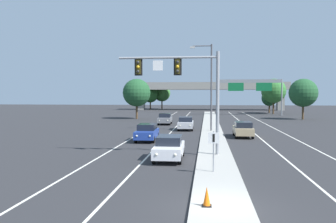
{
  "coord_description": "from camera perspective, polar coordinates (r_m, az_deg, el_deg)",
  "views": [
    {
      "loc": [
        -0.56,
        -13.42,
        4.37
      ],
      "look_at": [
        -3.2,
        10.36,
        3.2
      ],
      "focal_mm": 37.86,
      "sensor_mm": 36.0,
      "label": 1
    }
  ],
  "objects": [
    {
      "name": "ground_plane",
      "position": [
        14.12,
        8.6,
        -15.25
      ],
      "size": [
        260.0,
        260.0,
        0.0
      ],
      "primitive_type": "plane",
      "color": "#28282B"
    },
    {
      "name": "median_island",
      "position": [
        31.72,
        7.32,
        -5.01
      ],
      "size": [
        2.4,
        110.0,
        0.15
      ],
      "primitive_type": "cube",
      "color": "#9E9B93",
      "rests_on": "ground"
    },
    {
      "name": "lane_stripe_oncoming_center",
      "position": [
        38.89,
        0.18,
        -3.65
      ],
      "size": [
        0.14,
        100.0,
        0.01
      ],
      "primitive_type": "cube",
      "color": "silver",
      "rests_on": "ground"
    },
    {
      "name": "lane_stripe_receding_center",
      "position": [
        39.02,
        14.07,
        -3.71
      ],
      "size": [
        0.14,
        100.0,
        0.01
      ],
      "primitive_type": "cube",
      "color": "silver",
      "rests_on": "ground"
    },
    {
      "name": "edge_stripe_left",
      "position": [
        39.38,
        -4.61,
        -3.58
      ],
      "size": [
        0.14,
        100.0,
        0.01
      ],
      "primitive_type": "cube",
      "color": "silver",
      "rests_on": "ground"
    },
    {
      "name": "edge_stripe_right",
      "position": [
        39.6,
        18.82,
        -3.68
      ],
      "size": [
        0.14,
        100.0,
        0.01
      ],
      "primitive_type": "cube",
      "color": "silver",
      "rests_on": "ground"
    },
    {
      "name": "overhead_signal_mast",
      "position": [
        24.98,
        2.8,
        4.99
      ],
      "size": [
        7.13,
        0.44,
        7.2
      ],
      "color": "gray",
      "rests_on": "median_island"
    },
    {
      "name": "median_sign_post",
      "position": [
        19.47,
        7.36,
        -5.44
      ],
      "size": [
        0.6,
        0.1,
        2.2
      ],
      "color": "gray",
      "rests_on": "median_island"
    },
    {
      "name": "street_lamp_median",
      "position": [
        41.36,
        6.69,
        4.75
      ],
      "size": [
        2.58,
        0.28,
        10.0
      ],
      "color": "#4C4C51",
      "rests_on": "median_island"
    },
    {
      "name": "car_oncoming_white",
      "position": [
        23.72,
        0.2,
        -5.81
      ],
      "size": [
        1.86,
        4.48,
        1.58
      ],
      "color": "silver",
      "rests_on": "ground"
    },
    {
      "name": "car_oncoming_blue",
      "position": [
        33.26,
        -3.41,
        -3.33
      ],
      "size": [
        1.9,
        4.5,
        1.58
      ],
      "color": "navy",
      "rests_on": "ground"
    },
    {
      "name": "car_oncoming_silver",
      "position": [
        43.47,
        2.87,
        -1.89
      ],
      "size": [
        1.9,
        4.5,
        1.58
      ],
      "color": "#B7B7BC",
      "rests_on": "ground"
    },
    {
      "name": "car_oncoming_grey",
      "position": [
        51.37,
        -0.48,
        -1.16
      ],
      "size": [
        1.9,
        4.5,
        1.58
      ],
      "color": "slate",
      "rests_on": "ground"
    },
    {
      "name": "car_receding_tan",
      "position": [
        36.89,
        11.99,
        -2.79
      ],
      "size": [
        1.84,
        4.48,
        1.58
      ],
      "color": "tan",
      "rests_on": "ground"
    },
    {
      "name": "traffic_cone_median_nose",
      "position": [
        13.77,
        6.26,
        -13.5
      ],
      "size": [
        0.36,
        0.36,
        0.74
      ],
      "color": "black",
      "rests_on": "median_island"
    },
    {
      "name": "highway_sign_gantry",
      "position": [
        75.5,
        13.03,
        4.09
      ],
      "size": [
        13.28,
        0.42,
        7.5
      ],
      "color": "gray",
      "rests_on": "ground"
    },
    {
      "name": "overpass_bridge",
      "position": [
        98.78,
        6.67,
        3.6
      ],
      "size": [
        42.4,
        6.4,
        7.65
      ],
      "color": "gray",
      "rests_on": "ground"
    },
    {
      "name": "tree_far_right_b",
      "position": [
        85.75,
        16.02,
        2.06
      ],
      "size": [
        3.64,
        3.64,
        5.27
      ],
      "color": "#4C3823",
      "rests_on": "ground"
    },
    {
      "name": "tree_far_right_c",
      "position": [
        65.41,
        20.95,
        2.82
      ],
      "size": [
        4.88,
        4.88,
        7.05
      ],
      "color": "#4C3823",
      "rests_on": "ground"
    },
    {
      "name": "tree_far_left_a",
      "position": [
        102.04,
        -2.87,
        2.68
      ],
      "size": [
        4.42,
        4.42,
        6.39
      ],
      "color": "#4C3823",
      "rests_on": "ground"
    },
    {
      "name": "tree_far_left_c",
      "position": [
        104.92,
        -0.98,
        2.98
      ],
      "size": [
        4.98,
        4.98,
        7.2
      ],
      "color": "#4C3823",
      "rests_on": "ground"
    },
    {
      "name": "tree_far_left_b",
      "position": [
        62.77,
        -5.07,
        3.03
      ],
      "size": [
        4.9,
        4.9,
        7.1
      ],
      "color": "#4C3823",
      "rests_on": "ground"
    },
    {
      "name": "tree_far_right_a",
      "position": [
        81.74,
        16.64,
        3.2
      ],
      "size": [
        5.4,
        5.4,
        7.81
      ],
      "color": "#4C3823",
      "rests_on": "ground"
    }
  ]
}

